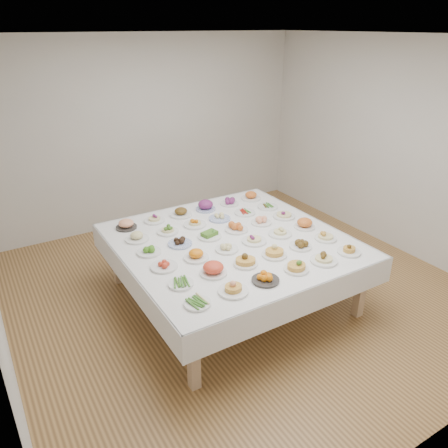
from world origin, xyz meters
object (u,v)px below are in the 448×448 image
dish_0 (197,302)px  dish_35 (251,195)px  dish_18 (149,249)px  display_table (231,245)px

dish_0 → dish_35: 2.49m
dish_18 → display_table: bearing=-11.4°
display_table → dish_0: (-0.89, -0.88, 0.09)m
display_table → dish_0: bearing=-135.2°
dish_0 → dish_18: dish_18 is taller
dish_18 → dish_35: size_ratio=0.94×
dish_18 → dish_35: dish_35 is taller
dish_0 → dish_35: size_ratio=0.88×
dish_0 → dish_35: (1.76, 1.77, 0.03)m
display_table → dish_18: 0.91m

